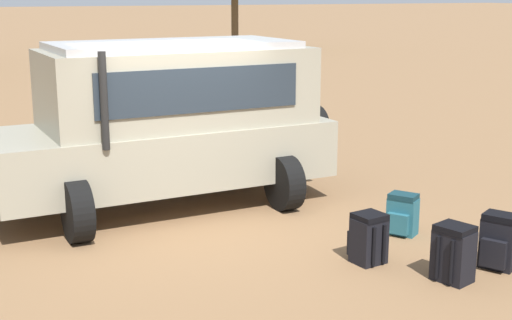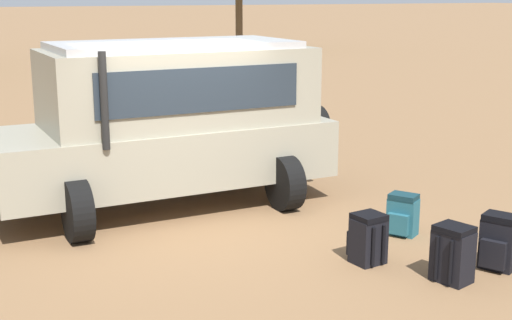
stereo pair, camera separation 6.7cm
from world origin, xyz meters
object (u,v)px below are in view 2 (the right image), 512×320
at_px(safari_vehicle, 170,120).
at_px(backpack_cluster_center, 498,243).
at_px(backpack_near_rear_wheel, 368,239).
at_px(backpack_outermost, 453,254).
at_px(backpack_beside_front_wheel, 402,215).

xyz_separation_m(safari_vehicle, backpack_cluster_center, (2.54, -4.08, -0.98)).
relative_size(backpack_near_rear_wheel, backpack_outermost, 0.94).
xyz_separation_m(backpack_beside_front_wheel, backpack_cluster_center, (0.25, -1.45, 0.05)).
bearing_deg(backpack_cluster_center, backpack_beside_front_wheel, 99.87).
bearing_deg(backpack_beside_front_wheel, backpack_near_rear_wheel, -147.55).
bearing_deg(backpack_outermost, safari_vehicle, 113.81).
distance_m(safari_vehicle, backpack_beside_front_wheel, 3.63).
bearing_deg(safari_vehicle, backpack_beside_front_wheel, -48.99).
distance_m(safari_vehicle, backpack_cluster_center, 4.90).
height_order(backpack_near_rear_wheel, backpack_outermost, backpack_outermost).
relative_size(backpack_cluster_center, backpack_outermost, 1.01).
bearing_deg(safari_vehicle, backpack_outermost, -66.19).
bearing_deg(backpack_outermost, backpack_beside_front_wheel, 73.05).
distance_m(backpack_beside_front_wheel, backpack_near_rear_wheel, 1.17).
bearing_deg(backpack_cluster_center, backpack_outermost, -175.51).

